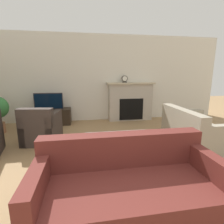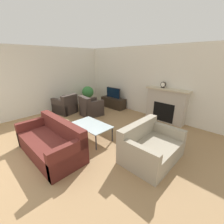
{
  "view_description": "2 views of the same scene",
  "coord_description": "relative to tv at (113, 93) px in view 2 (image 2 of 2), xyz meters",
  "views": [
    {
      "loc": [
        -0.2,
        -0.61,
        1.51
      ],
      "look_at": [
        0.35,
        2.71,
        0.77
      ],
      "focal_mm": 28.0,
      "sensor_mm": 36.0,
      "label": 1
    },
    {
      "loc": [
        3.52,
        -0.28,
        2.25
      ],
      "look_at": [
        0.73,
        2.62,
        0.79
      ],
      "focal_mm": 24.0,
      "sensor_mm": 36.0,
      "label": 2
    }
  ],
  "objects": [
    {
      "name": "fireplace",
      "position": [
        2.52,
        0.14,
        -0.07
      ],
      "size": [
        1.53,
        0.4,
        1.23
      ],
      "color": "#BCB2A3",
      "rests_on": "ground_plane"
    },
    {
      "name": "couch_loveseat",
      "position": [
        3.3,
        -2.23,
        -0.42
      ],
      "size": [
        1.0,
        1.38,
        0.82
      ],
      "rotation": [
        0.0,
        0.0,
        1.57
      ],
      "color": "#9E937F",
      "rests_on": "ground_plane"
    },
    {
      "name": "coffee_table",
      "position": [
        1.59,
        -2.59,
        -0.3
      ],
      "size": [
        1.16,
        0.68,
        0.45
      ],
      "color": "#333338",
      "rests_on": "ground_plane"
    },
    {
      "name": "tv_stand",
      "position": [
        0.0,
        0.0,
        -0.48
      ],
      "size": [
        1.24,
        0.47,
        0.47
      ],
      "color": "#2D2319",
      "rests_on": "ground_plane"
    },
    {
      "name": "armchair_accent",
      "position": [
        0.07,
        -1.42,
        -0.41
      ],
      "size": [
        0.81,
        0.89,
        0.82
      ],
      "rotation": [
        0.0,
        0.0,
        2.99
      ],
      "color": "#3D332D",
      "rests_on": "ground_plane"
    },
    {
      "name": "wall_left",
      "position": [
        -1.68,
        -2.2,
        0.64
      ],
      "size": [
        0.06,
        8.04,
        2.7
      ],
      "color": "silver",
      "rests_on": "ground_plane"
    },
    {
      "name": "armchair_by_window",
      "position": [
        -0.95,
        -1.97,
        -0.41
      ],
      "size": [
        0.96,
        0.88,
        0.82
      ],
      "rotation": [
        0.0,
        0.0,
        -1.37
      ],
      "color": "#3D332D",
      "rests_on": "ground_plane"
    },
    {
      "name": "potted_plant",
      "position": [
        -1.15,
        -0.61,
        -0.1
      ],
      "size": [
        0.56,
        0.56,
        0.95
      ],
      "color": "#AD704C",
      "rests_on": "ground_plane"
    },
    {
      "name": "tv",
      "position": [
        0.0,
        0.0,
        0.0
      ],
      "size": [
        0.82,
        0.06,
        0.48
      ],
      "color": "#232328",
      "rests_on": "tv_stand"
    },
    {
      "name": "mantel_clock",
      "position": [
        2.33,
        0.15,
        0.63
      ],
      "size": [
        0.19,
        0.07,
        0.22
      ],
      "color": "#28231E",
      "rests_on": "fireplace"
    },
    {
      "name": "couch_sectional",
      "position": [
        1.45,
        -3.73,
        -0.42
      ],
      "size": [
        1.93,
        0.9,
        0.82
      ],
      "color": "#5B231E",
      "rests_on": "ground_plane"
    },
    {
      "name": "wall_back",
      "position": [
        1.21,
        0.35,
        0.64
      ],
      "size": [
        8.73,
        0.06,
        2.7
      ],
      "color": "silver",
      "rests_on": "ground_plane"
    },
    {
      "name": "ground_plane",
      "position": [
        1.21,
        -4.72,
        -0.71
      ],
      "size": [
        20.0,
        20.0,
        0.0
      ],
      "primitive_type": "plane",
      "color": "#9E7A51"
    }
  ]
}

